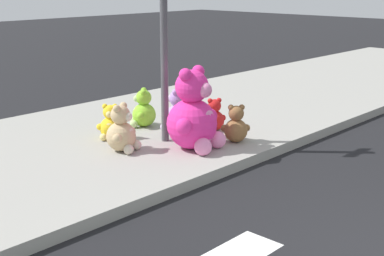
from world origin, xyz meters
name	(u,v)px	position (x,y,z in m)	size (l,w,h in m)	color
sidewalk	(79,149)	(0.00, 5.20, 0.07)	(28.00, 4.40, 0.15)	#9E9B93
sign_pole	(164,26)	(1.00, 4.40, 1.85)	(0.56, 0.11, 3.20)	#4C4C51
plush_pink_large	(194,117)	(1.00, 3.81, 0.62)	(0.90, 0.82, 1.18)	#F22D93
plush_lavender	(177,114)	(1.51, 4.65, 0.43)	(0.52, 0.50, 0.70)	#B28CD8
plush_tan	(122,132)	(0.24, 4.48, 0.42)	(0.50, 0.49, 0.68)	tan
plush_brown	(236,127)	(1.69, 3.60, 0.38)	(0.41, 0.41, 0.57)	olive
plush_yellow	(110,125)	(0.51, 5.08, 0.37)	(0.39, 0.38, 0.54)	yellow
plush_lime	(143,111)	(1.32, 5.26, 0.40)	(0.45, 0.45, 0.63)	#8CD133
plush_red	(214,117)	(1.95, 4.26, 0.36)	(0.37, 0.38, 0.53)	red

